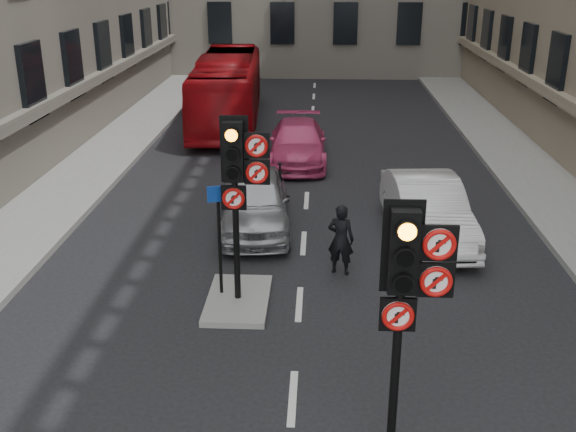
# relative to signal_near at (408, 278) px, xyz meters

# --- Properties ---
(pavement_left) EXTENTS (3.00, 50.00, 0.16)m
(pavement_left) POSITION_rel_signal_near_xyz_m (-8.69, 11.01, -2.50)
(pavement_left) COLOR gray
(pavement_left) RESTS_ON ground
(pavement_right) EXTENTS (3.00, 50.00, 0.16)m
(pavement_right) POSITION_rel_signal_near_xyz_m (5.71, 11.01, -2.50)
(pavement_right) COLOR gray
(pavement_right) RESTS_ON ground
(centre_island) EXTENTS (1.20, 2.00, 0.12)m
(centre_island) POSITION_rel_signal_near_xyz_m (-2.69, 4.01, -2.52)
(centre_island) COLOR gray
(centre_island) RESTS_ON ground
(signal_near) EXTENTS (0.91, 0.40, 3.58)m
(signal_near) POSITION_rel_signal_near_xyz_m (0.00, 0.00, 0.00)
(signal_near) COLOR black
(signal_near) RESTS_ON ground
(signal_far) EXTENTS (0.91, 0.40, 3.58)m
(signal_far) POSITION_rel_signal_near_xyz_m (-2.60, 4.00, 0.12)
(signal_far) COLOR black
(signal_far) RESTS_ON centre_island
(car_silver) EXTENTS (2.06, 4.31, 1.42)m
(car_silver) POSITION_rel_signal_near_xyz_m (-2.71, 7.89, -1.87)
(car_silver) COLOR #96989D
(car_silver) RESTS_ON ground
(car_white) EXTENTS (1.91, 4.56, 1.46)m
(car_white) POSITION_rel_signal_near_xyz_m (1.43, 7.49, -1.85)
(car_white) COLOR silver
(car_white) RESTS_ON ground
(car_pink) EXTENTS (1.94, 4.53, 1.30)m
(car_pink) POSITION_rel_signal_near_xyz_m (-1.87, 13.78, -1.93)
(car_pink) COLOR #C93B6E
(car_pink) RESTS_ON ground
(bus_red) EXTENTS (2.95, 10.06, 2.77)m
(bus_red) POSITION_rel_signal_near_xyz_m (-4.88, 19.20, -1.20)
(bus_red) COLOR maroon
(bus_red) RESTS_ON ground
(motorcycle) EXTENTS (0.69, 1.86, 1.09)m
(motorcycle) POSITION_rel_signal_near_xyz_m (-2.19, 9.67, -2.04)
(motorcycle) COLOR black
(motorcycle) RESTS_ON ground
(motorcyclist) EXTENTS (0.65, 0.51, 1.56)m
(motorcyclist) POSITION_rel_signal_near_xyz_m (-0.66, 5.45, -1.80)
(motorcyclist) COLOR black
(motorcyclist) RESTS_ON ground
(info_sign) EXTENTS (0.38, 0.16, 2.24)m
(info_sign) POSITION_rel_signal_near_xyz_m (-3.04, 4.18, -1.02)
(info_sign) COLOR black
(info_sign) RESTS_ON centre_island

